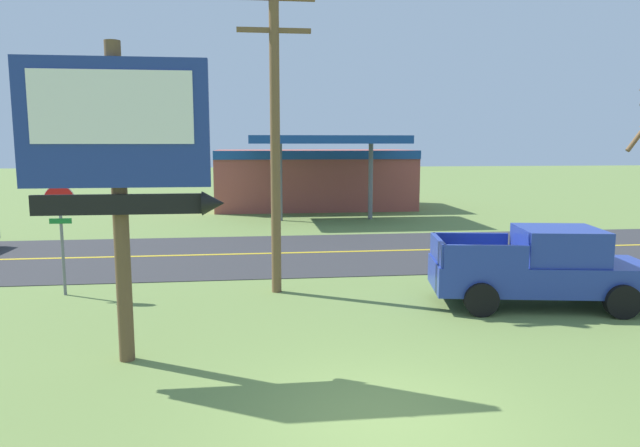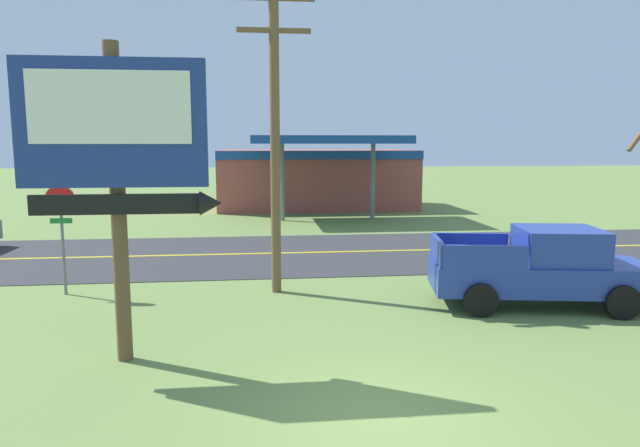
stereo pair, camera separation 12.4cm
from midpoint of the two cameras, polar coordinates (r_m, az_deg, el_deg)
ground_plane at (r=8.98m, az=6.53°, el=-18.74°), size 180.00×180.00×0.00m
road_asphalt at (r=21.27m, az=-1.36°, el=-2.92°), size 140.00×8.00×0.02m
road_centre_line at (r=21.27m, az=-1.36°, el=-2.89°), size 126.00×0.20×0.01m
motel_sign at (r=10.80m, az=-19.10°, el=6.81°), size 3.51×0.54×5.79m
stop_sign at (r=16.60m, az=-24.05°, el=0.35°), size 0.80×0.08×2.95m
utility_pole at (r=15.37m, az=-4.26°, el=9.41°), size 2.12×0.26×8.20m
gas_station at (r=35.88m, az=-0.26°, el=4.64°), size 12.00×11.50×4.40m
pickup_blue_parked_on_lawn at (r=15.31m, az=21.31°, el=-4.13°), size 5.46×2.91×1.96m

